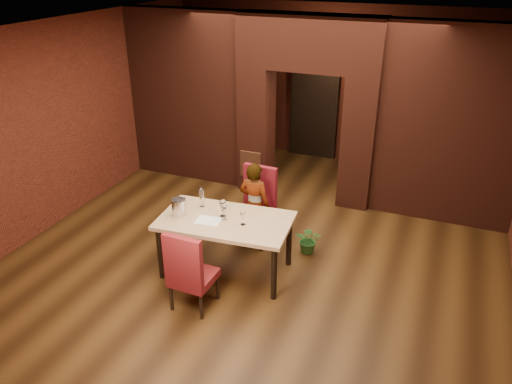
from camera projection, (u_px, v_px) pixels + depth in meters
floor at (265, 246)px, 7.69m from camera, size 8.00×8.00×0.00m
ceiling at (267, 31)px, 6.29m from camera, size 7.00×8.00×0.04m
wall_back at (335, 85)px, 10.32m from camera, size 7.00×0.04×3.20m
wall_front at (71, 332)px, 3.66m from camera, size 7.00×0.04×3.20m
wall_left at (67, 120)px, 8.17m from camera, size 0.04×8.00×3.20m
pillar_left at (256, 129)px, 9.17m from camera, size 0.55×0.55×2.30m
pillar_right at (359, 142)px, 8.53m from camera, size 0.55×0.55×2.30m
lintel at (310, 43)px, 8.15m from camera, size 2.45×0.55×0.90m
wing_wall_left at (187, 97)px, 9.45m from camera, size 2.28×0.35×3.20m
wing_wall_right at (451, 127)px, 7.86m from camera, size 2.28×0.35×3.20m
vent_panel at (250, 165)px, 9.19m from camera, size 0.40×0.03×0.50m
rear_door at (314, 109)px, 10.65m from camera, size 0.90×0.08×2.10m
rear_door_frame at (314, 110)px, 10.61m from camera, size 1.02×0.04×2.22m
dining_table at (226, 245)px, 6.93m from camera, size 1.87×1.16×0.84m
chair_far at (254, 207)px, 7.59m from camera, size 0.57×0.57×1.18m
chair_near at (193, 268)px, 6.20m from camera, size 0.52×0.52×1.12m
person_seated at (254, 205)px, 7.49m from camera, size 0.52×0.37×1.35m
wine_glass_a at (223, 209)px, 6.77m from camera, size 0.09×0.09×0.23m
wine_glass_b at (224, 212)px, 6.70m from camera, size 0.09×0.09×0.21m
wine_glass_c at (243, 218)px, 6.57m from camera, size 0.08×0.08×0.19m
tasting_sheet at (208, 221)px, 6.71m from camera, size 0.36×0.28×0.00m
wine_bucket at (179, 207)px, 6.79m from camera, size 0.20×0.20×0.24m
water_bottle at (202, 197)px, 7.03m from camera, size 0.07×0.07×0.28m
potted_plant at (309, 240)px, 7.45m from camera, size 0.42×0.37×0.43m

